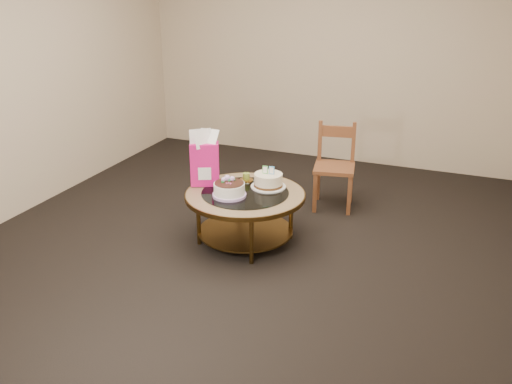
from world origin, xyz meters
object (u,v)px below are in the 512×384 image
at_px(decorated_cake, 229,190).
at_px(cream_cake, 268,181).
at_px(gift_bag, 205,158).
at_px(dining_chair, 335,166).
at_px(coffee_table, 245,201).

distance_m(decorated_cake, cream_cake, 0.38).
height_order(gift_bag, dining_chair, gift_bag).
distance_m(cream_cake, gift_bag, 0.58).
xyz_separation_m(coffee_table, cream_cake, (0.14, 0.18, 0.14)).
distance_m(coffee_table, gift_bag, 0.51).
distance_m(decorated_cake, gift_bag, 0.40).
distance_m(decorated_cake, dining_chair, 1.32).
distance_m(coffee_table, dining_chair, 1.17).
height_order(coffee_table, cream_cake, cream_cake).
relative_size(coffee_table, dining_chair, 1.23).
height_order(cream_cake, gift_bag, gift_bag).
relative_size(gift_bag, dining_chair, 0.59).
distance_m(gift_bag, dining_chair, 1.38).
height_order(coffee_table, decorated_cake, decorated_cake).
height_order(decorated_cake, gift_bag, gift_bag).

